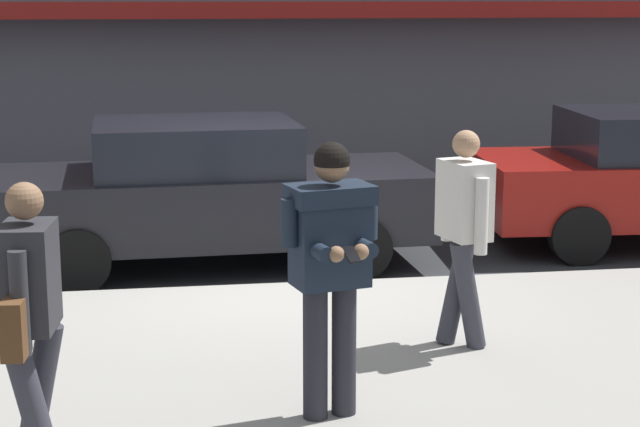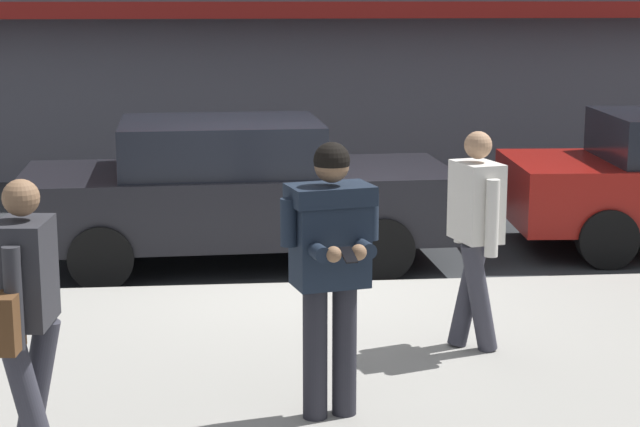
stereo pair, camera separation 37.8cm
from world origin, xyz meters
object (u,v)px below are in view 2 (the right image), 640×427
at_px(pedestrian_in_light_coat, 476,226).
at_px(pedestrian_with_bag, 26,307).
at_px(parked_sedan_mid, 235,191).
at_px(man_texting_on_phone, 331,251).

xyz_separation_m(pedestrian_in_light_coat, pedestrian_with_bag, (-3.04, -1.84, -0.00)).
relative_size(pedestrian_in_light_coat, pedestrian_with_bag, 1.00).
relative_size(parked_sedan_mid, pedestrian_in_light_coat, 2.68).
relative_size(parked_sedan_mid, man_texting_on_phone, 2.53).
distance_m(man_texting_on_phone, pedestrian_in_light_coat, 1.78).
relative_size(man_texting_on_phone, pedestrian_with_bag, 1.06).
xyz_separation_m(man_texting_on_phone, pedestrian_in_light_coat, (1.24, 1.26, -0.14)).
bearing_deg(pedestrian_with_bag, parked_sedan_mid, 76.40).
distance_m(parked_sedan_mid, pedestrian_with_bag, 5.39).
bearing_deg(pedestrian_in_light_coat, parked_sedan_mid, 117.65).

